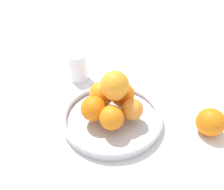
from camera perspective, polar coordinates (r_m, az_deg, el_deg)
ground_plane at (r=0.71m, az=0.00°, el=-6.66°), size 4.00×4.00×0.00m
fruit_bowl at (r=0.70m, az=0.00°, el=-5.70°), size 0.32×0.32×0.03m
orange_pile at (r=0.65m, az=-0.08°, el=-0.91°), size 0.18×0.18×0.14m
stray_orange at (r=0.71m, az=24.33°, el=-6.45°), size 0.08×0.08×0.08m
drinking_glass at (r=0.88m, az=-8.94°, el=7.24°), size 0.08×0.08×0.11m
napkin_folded at (r=0.60m, az=-19.32°, el=-21.30°), size 0.18×0.18×0.01m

